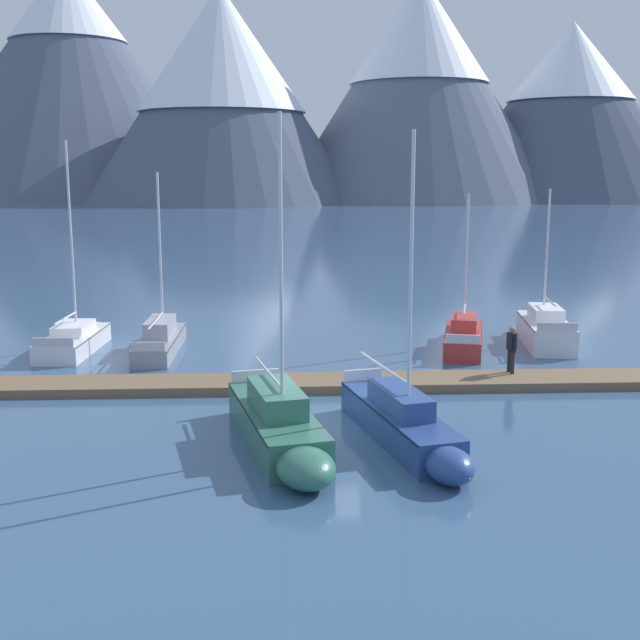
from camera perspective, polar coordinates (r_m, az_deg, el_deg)
The scene contains 13 objects.
ground_plane at distance 24.11m, azimuth -0.10°, elevation -7.34°, with size 700.00×700.00×0.00m, color #38567A.
mountain_west_summit at distance 225.55m, azimuth -17.31°, elevation 16.08°, with size 85.10×85.10×59.29m.
mountain_central_massif at distance 187.41m, azimuth -7.03°, elevation 16.08°, with size 62.16×62.16×47.09m.
mountain_shoulder_ridge at distance 199.62m, azimuth 7.07°, elevation 16.36°, with size 66.54×66.54×51.93m.
mountain_east_summit at distance 213.07m, azimuth 17.35°, elevation 14.23°, with size 66.56×66.56×42.55m.
dock at distance 27.90m, azimuth -0.03°, elevation -4.51°, with size 24.69×3.46×0.30m.
sailboat_nearest_berth at distance 35.04m, azimuth -16.98°, elevation -1.23°, with size 1.83×5.97×8.60m.
sailboat_second_berth at distance 34.04m, azimuth -11.22°, elevation -1.26°, with size 1.74×6.89×7.34m.
sailboat_mid_dock_port at distance 21.79m, azimuth -2.86°, elevation -7.54°, with size 3.45×7.44×8.87m.
sailboat_mid_dock_starboard at distance 22.24m, azimuth 6.00°, elevation -7.32°, with size 3.24×7.32×8.46m.
sailboat_far_berth at distance 34.55m, azimuth 10.19°, elevation -1.02°, with size 2.53×6.54×6.46m.
sailboat_outer_slip at distance 36.08m, azimuth 15.62°, elevation -0.54°, with size 2.19×6.11×6.66m.
person_on_dock at distance 29.24m, azimuth 13.48°, elevation -1.85°, with size 0.31×0.57×1.69m.
Camera 1 is at (0.19, -22.92, 7.47)m, focal length 44.95 mm.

